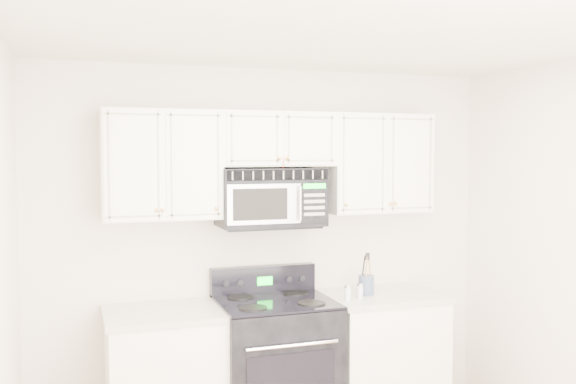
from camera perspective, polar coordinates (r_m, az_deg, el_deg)
name	(u,v)px	position (r m, az deg, el deg)	size (l,w,h in m)	color
room	(372,289)	(3.25, 7.46, -8.57)	(3.51, 3.51, 2.61)	#9E705A
base_cabinet_left	(170,382)	(4.60, -10.46, -16.25)	(0.86, 0.65, 0.92)	white
base_cabinet_right	(382,357)	(5.07, 8.35, -14.35)	(0.86, 0.65, 0.92)	white
range	(275,363)	(4.72, -1.14, -14.95)	(0.80, 0.73, 1.13)	black
upper_cabinets	(275,159)	(4.65, -1.13, 2.97)	(2.44, 0.37, 0.75)	white
microwave	(271,197)	(4.62, -1.55, -0.44)	(0.75, 0.43, 0.42)	black
utensil_crock	(366,284)	(4.86, 6.97, -8.15)	(0.12, 0.12, 0.31)	#4A5872
shaker_salt	(348,293)	(4.65, 5.33, -8.92)	(0.05, 0.05, 0.11)	silver
shaker_pepper	(360,290)	(4.75, 6.42, -8.69)	(0.05, 0.05, 0.11)	silver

